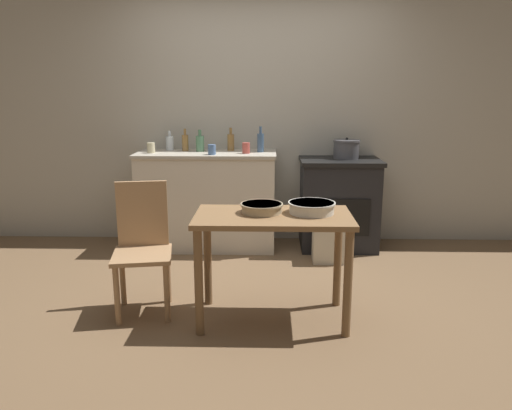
{
  "coord_description": "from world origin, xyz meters",
  "views": [
    {
      "loc": [
        0.1,
        -3.57,
        1.57
      ],
      "look_at": [
        0.0,
        0.45,
        0.62
      ],
      "focal_mm": 35.0,
      "sensor_mm": 36.0,
      "label": 1
    }
  ],
  "objects_px": {
    "chair": "(143,244)",
    "bottle_mid_left": "(185,142)",
    "bottle_left": "(170,143)",
    "cup_center_right": "(212,150)",
    "mixing_bowl_large": "(262,208)",
    "bottle_far_left": "(231,142)",
    "work_table": "(273,233)",
    "stock_pot": "(346,149)",
    "mixing_bowl_small": "(312,207)",
    "flour_sack": "(328,243)",
    "bottle_center_left": "(261,142)",
    "cup_right": "(246,148)",
    "bottle_center": "(200,143)",
    "stove": "(339,203)",
    "cup_mid_right": "(151,148)"
  },
  "relations": [
    {
      "from": "flour_sack",
      "to": "cup_mid_right",
      "type": "bearing_deg",
      "value": 167.37
    },
    {
      "from": "chair",
      "to": "cup_right",
      "type": "height_order",
      "value": "cup_right"
    },
    {
      "from": "stock_pot",
      "to": "bottle_far_left",
      "type": "distance_m",
      "value": 1.15
    },
    {
      "from": "stock_pot",
      "to": "bottle_center",
      "type": "xyz_separation_m",
      "value": [
        -1.44,
        -0.0,
        0.05
      ]
    },
    {
      "from": "work_table",
      "to": "mixing_bowl_small",
      "type": "distance_m",
      "value": 0.31
    },
    {
      "from": "mixing_bowl_small",
      "to": "cup_right",
      "type": "relative_size",
      "value": 3.11
    },
    {
      "from": "bottle_left",
      "to": "flour_sack",
      "type": "bearing_deg",
      "value": -20.98
    },
    {
      "from": "chair",
      "to": "bottle_left",
      "type": "relative_size",
      "value": 4.71
    },
    {
      "from": "work_table",
      "to": "bottle_center",
      "type": "distance_m",
      "value": 1.88
    },
    {
      "from": "chair",
      "to": "bottle_mid_left",
      "type": "distance_m",
      "value": 1.68
    },
    {
      "from": "stock_pot",
      "to": "chair",
      "type": "bearing_deg",
      "value": -136.8
    },
    {
      "from": "chair",
      "to": "cup_mid_right",
      "type": "xyz_separation_m",
      "value": [
        -0.25,
        1.42,
        0.52
      ]
    },
    {
      "from": "chair",
      "to": "flour_sack",
      "type": "bearing_deg",
      "value": 26.1
    },
    {
      "from": "stove",
      "to": "cup_right",
      "type": "bearing_deg",
      "value": -174.74
    },
    {
      "from": "bottle_far_left",
      "to": "bottle_center",
      "type": "height_order",
      "value": "bottle_far_left"
    },
    {
      "from": "mixing_bowl_small",
      "to": "bottle_far_left",
      "type": "bearing_deg",
      "value": 111.28
    },
    {
      "from": "stock_pot",
      "to": "bottle_center_left",
      "type": "height_order",
      "value": "bottle_center_left"
    },
    {
      "from": "mixing_bowl_small",
      "to": "bottle_center",
      "type": "height_order",
      "value": "bottle_center"
    },
    {
      "from": "mixing_bowl_large",
      "to": "bottle_left",
      "type": "height_order",
      "value": "bottle_left"
    },
    {
      "from": "stock_pot",
      "to": "flour_sack",
      "type": "bearing_deg",
      "value": -112.14
    },
    {
      "from": "chair",
      "to": "bottle_mid_left",
      "type": "xyz_separation_m",
      "value": [
        0.06,
        1.59,
        0.55
      ]
    },
    {
      "from": "bottle_left",
      "to": "bottle_center_left",
      "type": "height_order",
      "value": "bottle_center_left"
    },
    {
      "from": "bottle_center_left",
      "to": "flour_sack",
      "type": "bearing_deg",
      "value": -36.83
    },
    {
      "from": "bottle_far_left",
      "to": "bottle_center_left",
      "type": "relative_size",
      "value": 0.91
    },
    {
      "from": "mixing_bowl_small",
      "to": "bottle_mid_left",
      "type": "height_order",
      "value": "bottle_mid_left"
    },
    {
      "from": "bottle_far_left",
      "to": "bottle_mid_left",
      "type": "bearing_deg",
      "value": -175.46
    },
    {
      "from": "stove",
      "to": "bottle_far_left",
      "type": "relative_size",
      "value": 3.93
    },
    {
      "from": "chair",
      "to": "mixing_bowl_small",
      "type": "distance_m",
      "value": 1.22
    },
    {
      "from": "chair",
      "to": "bottle_mid_left",
      "type": "bearing_deg",
      "value": 78.13
    },
    {
      "from": "bottle_center",
      "to": "cup_center_right",
      "type": "bearing_deg",
      "value": -59.15
    },
    {
      "from": "bottle_mid_left",
      "to": "cup_right",
      "type": "xyz_separation_m",
      "value": [
        0.61,
        -0.18,
        -0.03
      ]
    },
    {
      "from": "flour_sack",
      "to": "bottle_center_left",
      "type": "relative_size",
      "value": 1.4
    },
    {
      "from": "bottle_mid_left",
      "to": "bottle_center",
      "type": "height_order",
      "value": "bottle_mid_left"
    },
    {
      "from": "bottle_far_left",
      "to": "cup_right",
      "type": "bearing_deg",
      "value": -53.08
    },
    {
      "from": "flour_sack",
      "to": "bottle_far_left",
      "type": "relative_size",
      "value": 1.54
    },
    {
      "from": "chair",
      "to": "bottle_far_left",
      "type": "height_order",
      "value": "bottle_far_left"
    },
    {
      "from": "work_table",
      "to": "mixing_bowl_large",
      "type": "distance_m",
      "value": 0.19
    },
    {
      "from": "mixing_bowl_large",
      "to": "bottle_center",
      "type": "distance_m",
      "value": 1.78
    },
    {
      "from": "mixing_bowl_large",
      "to": "chair",
      "type": "bearing_deg",
      "value": 173.44
    },
    {
      "from": "mixing_bowl_large",
      "to": "cup_center_right",
      "type": "xyz_separation_m",
      "value": [
        -0.49,
        1.41,
        0.22
      ]
    },
    {
      "from": "mixing_bowl_large",
      "to": "cup_right",
      "type": "bearing_deg",
      "value": 96.53
    },
    {
      "from": "stock_pot",
      "to": "cup_center_right",
      "type": "relative_size",
      "value": 2.79
    },
    {
      "from": "bottle_far_left",
      "to": "bottle_left",
      "type": "relative_size",
      "value": 1.16
    },
    {
      "from": "mixing_bowl_small",
      "to": "bottle_far_left",
      "type": "xyz_separation_m",
      "value": [
        -0.67,
        1.72,
        0.25
      ]
    },
    {
      "from": "cup_center_right",
      "to": "bottle_center_left",
      "type": "bearing_deg",
      "value": 24.72
    },
    {
      "from": "bottle_left",
      "to": "bottle_mid_left",
      "type": "relative_size",
      "value": 0.89
    },
    {
      "from": "bottle_left",
      "to": "cup_center_right",
      "type": "bearing_deg",
      "value": -35.43
    },
    {
      "from": "bottle_left",
      "to": "bottle_center_left",
      "type": "distance_m",
      "value": 0.92
    },
    {
      "from": "stove",
      "to": "chair",
      "type": "bearing_deg",
      "value": -136.79
    },
    {
      "from": "mixing_bowl_small",
      "to": "cup_right",
      "type": "height_order",
      "value": "cup_right"
    }
  ]
}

